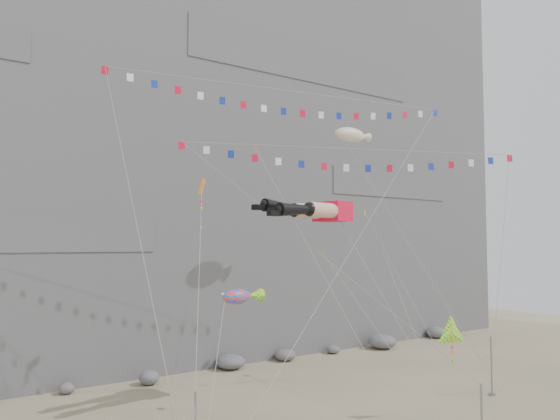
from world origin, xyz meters
The scene contains 16 objects.
ground centered at (0.00, 0.00, 0.00)m, with size 120.00×120.00×0.00m, color tan.
cliff centered at (0.00, 32.00, 25.00)m, with size 80.00×28.00×50.00m, color slate.
talus_boulders centered at (0.00, 17.00, 0.60)m, with size 60.00×3.00×1.20m, color slate, non-canonical shape.
anchor_pole_center centered at (1.24, -7.71, 1.82)m, with size 0.12×0.12×3.64m, color gray.
anchor_pole_right centered at (11.56, -1.42, 2.15)m, with size 0.12×0.12×4.29m, color gray.
legs_kite centered at (-0.71, 4.34, 13.51)m, with size 8.35×13.78×18.28m.
flag_banner_upper centered at (-0.04, 7.51, 22.92)m, with size 28.14×14.97×29.69m.
flag_banner_lower centered at (3.58, 4.23, 18.31)m, with size 24.26×10.26×21.05m.
harlequin_kite centered at (-10.20, 2.80, 14.45)m, with size 5.28×8.66×16.86m.
fish_windsock centered at (-7.85, 2.67, 7.94)m, with size 8.08×8.23×12.57m.
delta_kite centered at (4.58, -3.35, 5.39)m, with size 3.36×5.92×7.87m.
blimp_windsock centered at (7.85, 9.66, 20.75)m, with size 6.98×11.89×24.04m.
small_kite_a centered at (-3.48, 7.16, 17.75)m, with size 1.63×15.19×23.14m.
small_kite_b centered at (8.42, 6.47, 10.62)m, with size 8.61×14.08×19.05m.
small_kite_c centered at (-1.27, 2.33, 10.35)m, with size 2.12×10.56×14.47m.
small_kite_d centered at (8.73, 8.56, 13.54)m, with size 6.08×15.83×21.27m.
Camera 1 is at (-24.75, -25.88, 11.14)m, focal length 35.00 mm.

